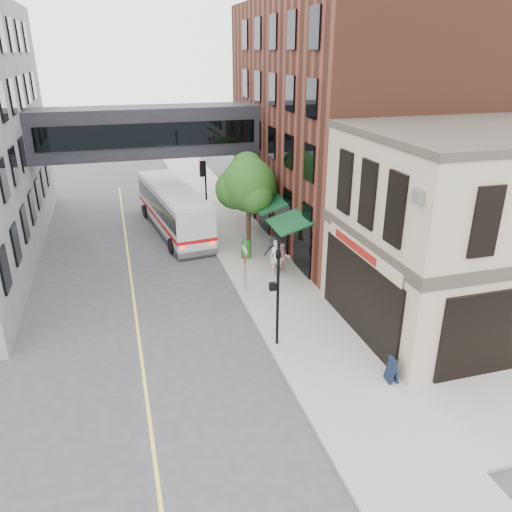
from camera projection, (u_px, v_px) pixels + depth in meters
ground at (283, 376)px, 18.55m from camera, size 120.00×120.00×0.00m
sidewalk_main at (241, 241)px, 31.46m from camera, size 4.00×60.00×0.15m
corner_building at (472, 230)px, 21.00m from camera, size 10.19×8.12×8.45m
brick_building at (358, 122)px, 31.74m from camera, size 13.76×18.00×14.00m
skyway_bridge at (147, 131)px, 31.28m from camera, size 14.00×3.18×3.00m
traffic_signal_near at (277, 281)px, 19.28m from camera, size 0.44×0.22×4.60m
traffic_signal_far at (204, 181)px, 32.43m from camera, size 0.53×0.28×4.50m
street_sign_pole at (245, 258)px, 24.13m from camera, size 0.08×0.75×3.00m
street_tree at (247, 184)px, 29.35m from camera, size 3.80×3.20×5.60m
lane_marking at (131, 281)px, 26.15m from camera, size 0.12×40.00×0.01m
bus at (173, 207)px, 32.90m from camera, size 3.75×11.08×2.92m
pedestrian_a at (276, 257)px, 26.33m from camera, size 0.81×0.70×1.89m
pedestrian_b at (283, 258)px, 26.56m from camera, size 0.93×0.79×1.66m
pedestrian_c at (274, 252)px, 27.26m from camera, size 1.31×1.14×1.76m
newspaper_box at (246, 249)px, 28.60m from camera, size 0.62×0.59×0.98m
sandwich_board at (392, 370)px, 17.90m from camera, size 0.37×0.54×0.93m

